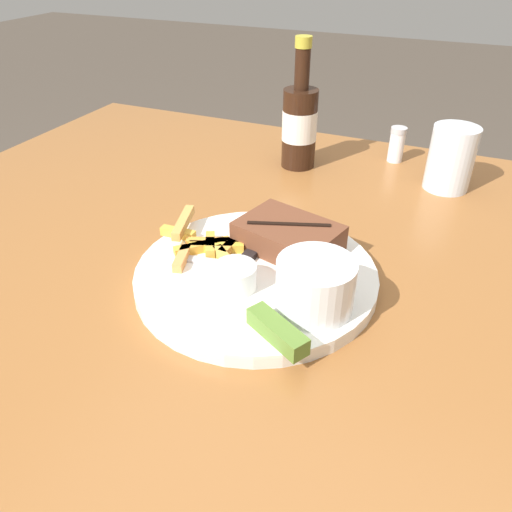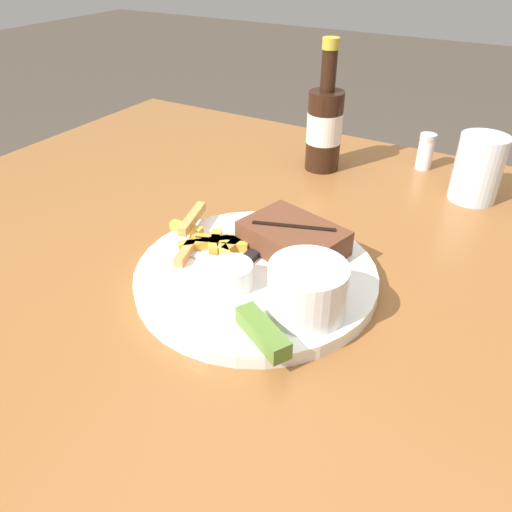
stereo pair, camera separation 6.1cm
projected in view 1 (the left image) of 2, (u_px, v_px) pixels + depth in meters
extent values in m
cube|color=#935B2D|center=(256.00, 294.00, 0.64)|extent=(1.27, 1.10, 0.04)
cylinder|color=#935B2D|center=(139.00, 249.00, 1.41)|extent=(0.06, 0.06, 0.69)
cylinder|color=white|center=(256.00, 277.00, 0.62)|extent=(0.30, 0.30, 0.01)
cylinder|color=white|center=(256.00, 271.00, 0.62)|extent=(0.30, 0.30, 0.00)
cube|color=brown|center=(288.00, 236.00, 0.65)|extent=(0.15, 0.12, 0.03)
cube|color=black|center=(289.00, 224.00, 0.64)|extent=(0.10, 0.04, 0.00)
cube|color=gold|center=(230.00, 246.00, 0.65)|extent=(0.01, 0.05, 0.01)
cube|color=gold|center=(178.00, 233.00, 0.68)|extent=(0.05, 0.01, 0.01)
cube|color=#D7984B|center=(183.00, 222.00, 0.68)|extent=(0.03, 0.08, 0.01)
cube|color=gold|center=(217.00, 247.00, 0.65)|extent=(0.07, 0.04, 0.01)
cube|color=gold|center=(228.00, 264.00, 0.62)|extent=(0.07, 0.06, 0.01)
cube|color=#E6914C|center=(182.00, 258.00, 0.63)|extent=(0.02, 0.05, 0.01)
cube|color=gold|center=(202.00, 247.00, 0.65)|extent=(0.06, 0.06, 0.01)
cube|color=orange|center=(213.00, 243.00, 0.66)|extent=(0.07, 0.04, 0.01)
cube|color=gold|center=(210.00, 245.00, 0.65)|extent=(0.03, 0.05, 0.01)
cylinder|color=white|center=(315.00, 286.00, 0.54)|extent=(0.09, 0.09, 0.06)
cylinder|color=beige|center=(317.00, 268.00, 0.53)|extent=(0.08, 0.08, 0.01)
cylinder|color=silver|center=(235.00, 277.00, 0.58)|extent=(0.05, 0.05, 0.03)
cylinder|color=#C67A4C|center=(235.00, 268.00, 0.57)|extent=(0.04, 0.04, 0.01)
cube|color=#567A2D|center=(277.00, 331.00, 0.51)|extent=(0.08, 0.06, 0.02)
cube|color=#B7B7BC|center=(187.00, 259.00, 0.63)|extent=(0.10, 0.03, 0.00)
cube|color=#B7B7BC|center=(238.00, 268.00, 0.62)|extent=(0.03, 0.01, 0.00)
cube|color=#B7B7BC|center=(239.00, 266.00, 0.62)|extent=(0.03, 0.01, 0.00)
cube|color=#B7B7BC|center=(240.00, 264.00, 0.63)|extent=(0.03, 0.01, 0.00)
cube|color=#B7B7BC|center=(270.00, 235.00, 0.68)|extent=(0.02, 0.11, 0.00)
cube|color=black|center=(242.00, 264.00, 0.62)|extent=(0.02, 0.06, 0.01)
cylinder|color=black|center=(299.00, 129.00, 0.89)|extent=(0.06, 0.06, 0.14)
cylinder|color=silver|center=(300.00, 125.00, 0.89)|extent=(0.06, 0.06, 0.05)
cylinder|color=black|center=(302.00, 69.00, 0.84)|extent=(0.03, 0.03, 0.07)
cylinder|color=gold|center=(304.00, 42.00, 0.81)|extent=(0.03, 0.03, 0.02)
cylinder|color=silver|center=(451.00, 158.00, 0.82)|extent=(0.07, 0.07, 0.11)
cylinder|color=white|center=(396.00, 147.00, 0.93)|extent=(0.03, 0.03, 0.05)
cylinder|color=#B7B7BC|center=(399.00, 130.00, 0.92)|extent=(0.03, 0.03, 0.01)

